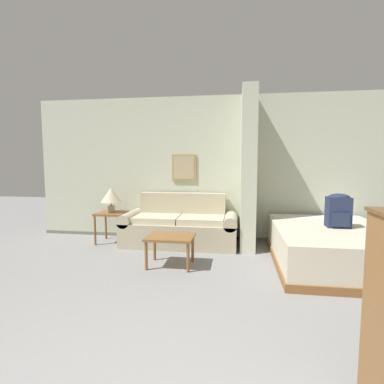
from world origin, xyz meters
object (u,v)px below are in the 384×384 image
(couch, at_px, (180,226))
(table_lamp, at_px, (111,195))
(backpack, at_px, (338,210))
(bed, at_px, (330,245))
(coffee_table, at_px, (170,240))

(couch, relative_size, table_lamp, 4.45)
(backpack, bearing_deg, bed, -164.32)
(coffee_table, relative_size, backpack, 1.36)
(couch, distance_m, bed, 2.37)
(couch, distance_m, backpack, 2.49)
(coffee_table, distance_m, backpack, 2.36)
(table_lamp, relative_size, bed, 0.21)
(couch, height_order, coffee_table, couch)
(coffee_table, height_order, bed, bed)
(couch, xyz_separation_m, coffee_table, (0.07, -1.10, 0.05))
(bed, xyz_separation_m, backpack, (0.10, 0.03, 0.50))
(bed, relative_size, backpack, 4.53)
(coffee_table, relative_size, bed, 0.30)
(coffee_table, bearing_deg, bed, 10.76)
(couch, bearing_deg, table_lamp, -177.02)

